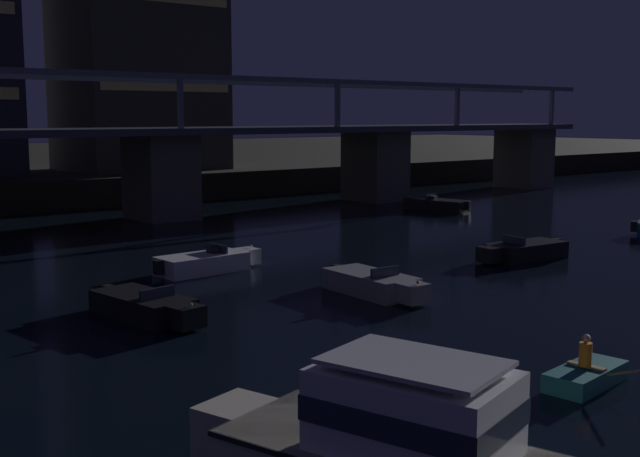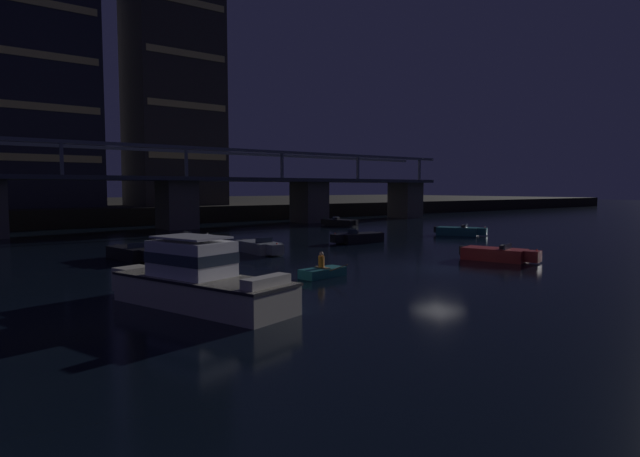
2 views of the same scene
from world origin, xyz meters
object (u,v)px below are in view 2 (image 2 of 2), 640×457
object	(u,v)px
speedboat_mid_left	(260,247)
speedboat_mid_right	(460,231)
speedboat_near_center	(340,223)
river_bridge	(177,194)
dinghy_with_paddler	(323,272)
tower_central	(173,84)
speedboat_near_right	(358,238)
speedboat_far_center	(498,254)
tower_west_tall	(36,88)
cabin_cruiser_near_left	(196,280)
speedboat_far_left	(133,253)
speedboat_mid_center	(181,241)

from	to	relation	value
speedboat_mid_left	speedboat_mid_right	size ratio (longest dim) A/B	1.06
speedboat_near_center	speedboat_mid_left	distance (m)	28.18
river_bridge	dinghy_with_paddler	world-z (taller)	river_bridge
tower_central	speedboat_mid_right	distance (m)	47.65
speedboat_near_right	dinghy_with_paddler	world-z (taller)	dinghy_with_paddler
speedboat_far_center	tower_west_tall	bearing A→B (deg)	105.77
speedboat_near_right	tower_central	bearing A→B (deg)	90.04
speedboat_mid_left	speedboat_mid_right	distance (m)	23.21
speedboat_near_center	cabin_cruiser_near_left	bearing A→B (deg)	-136.77
speedboat_mid_left	speedboat_far_center	size ratio (longest dim) A/B	1.01
river_bridge	cabin_cruiser_near_left	world-z (taller)	river_bridge
speedboat_near_center	speedboat_near_right	bearing A→B (deg)	-124.91
river_bridge	speedboat_far_center	size ratio (longest dim) A/B	15.84
river_bridge	speedboat_near_center	bearing A→B (deg)	-24.37
speedboat_near_right	speedboat_far_center	bearing A→B (deg)	-92.10
speedboat_far_left	dinghy_with_paddler	world-z (taller)	dinghy_with_paddler
river_bridge	tower_central	xyz separation A→B (m)	(6.41, 16.22, 15.79)
speedboat_far_center	river_bridge	bearing A→B (deg)	98.70
river_bridge	speedboat_mid_left	bearing A→B (deg)	-99.31
tower_central	cabin_cruiser_near_left	size ratio (longest dim) A/B	3.80
speedboat_far_center	speedboat_far_left	bearing A→B (deg)	141.15
speedboat_mid_left	speedboat_mid_right	world-z (taller)	same
tower_west_tall	tower_central	bearing A→B (deg)	-13.47
cabin_cruiser_near_left	dinghy_with_paddler	size ratio (longest dim) A/B	3.43
tower_central	speedboat_near_center	bearing A→B (deg)	-64.81
speedboat_mid_center	speedboat_far_center	distance (m)	24.55
speedboat_mid_right	cabin_cruiser_near_left	bearing A→B (deg)	-158.21
river_bridge	speedboat_near_center	distance (m)	19.91
tower_central	speedboat_mid_center	bearing A→B (deg)	-111.51
cabin_cruiser_near_left	speedboat_far_center	size ratio (longest dim) A/B	1.80
tower_central	speedboat_mid_right	bearing A→B (deg)	-73.18
tower_central	speedboat_far_left	xyz separation A→B (m)	(-19.13, -39.86, -19.37)
cabin_cruiser_near_left	speedboat_far_left	distance (m)	15.71
river_bridge	tower_central	world-z (taller)	tower_central
tower_central	speedboat_far_left	world-z (taller)	tower_central
river_bridge	speedboat_near_center	world-z (taller)	river_bridge
river_bridge	speedboat_far_center	world-z (taller)	river_bridge
speedboat_far_center	speedboat_mid_center	bearing A→B (deg)	121.68
tower_central	cabin_cruiser_near_left	bearing A→B (deg)	-111.33
tower_west_tall	tower_central	xyz separation A→B (m)	(17.15, -4.11, 1.88)
speedboat_far_left	speedboat_far_center	size ratio (longest dim) A/B	1.01
cabin_cruiser_near_left	dinghy_with_paddler	xyz separation A→B (m)	(8.18, 2.37, -0.77)
speedboat_near_center	speedboat_mid_left	world-z (taller)	same
river_bridge	speedboat_mid_center	bearing A→B (deg)	-111.45
speedboat_mid_right	speedboat_near_center	bearing A→B (deg)	93.85
tower_west_tall	dinghy_with_paddler	xyz separation A→B (m)	(3.72, -57.09, -17.63)
speedboat_near_center	speedboat_mid_right	size ratio (longest dim) A/B	1.06
cabin_cruiser_near_left	speedboat_near_center	size ratio (longest dim) A/B	1.80
speedboat_mid_left	cabin_cruiser_near_left	bearing A→B (deg)	-129.17
speedboat_mid_center	speedboat_far_left	world-z (taller)	same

